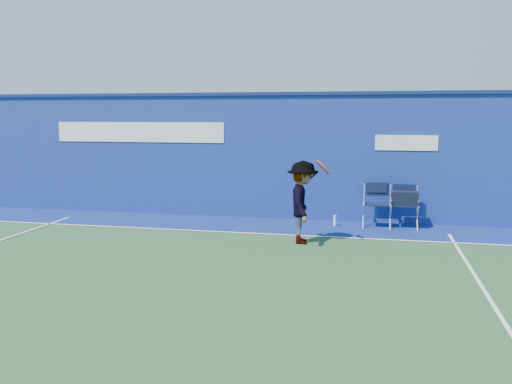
% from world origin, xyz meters
% --- Properties ---
extents(ground, '(80.00, 80.00, 0.00)m').
position_xyz_m(ground, '(0.00, 0.00, 0.00)').
color(ground, '#2A4F2B').
rests_on(ground, ground).
extents(stadium_wall, '(24.00, 0.50, 3.08)m').
position_xyz_m(stadium_wall, '(-0.00, 5.20, 1.55)').
color(stadium_wall, navy).
rests_on(stadium_wall, ground).
extents(out_of_bounds_strip, '(24.00, 1.80, 0.01)m').
position_xyz_m(out_of_bounds_strip, '(0.00, 4.10, 0.00)').
color(out_of_bounds_strip, navy).
rests_on(out_of_bounds_strip, ground).
extents(court_lines, '(24.00, 12.00, 0.01)m').
position_xyz_m(court_lines, '(0.00, 0.60, 0.01)').
color(court_lines, white).
rests_on(court_lines, out_of_bounds_strip).
extents(directors_chair_left, '(0.59, 0.55, 1.00)m').
position_xyz_m(directors_chair_left, '(2.98, 4.45, 0.33)').
color(directors_chair_left, silver).
rests_on(directors_chair_left, ground).
extents(directors_chair_right, '(0.58, 0.52, 0.97)m').
position_xyz_m(directors_chair_right, '(3.58, 4.49, 0.41)').
color(directors_chair_right, silver).
rests_on(directors_chair_right, ground).
extents(water_bottle, '(0.07, 0.07, 0.26)m').
position_xyz_m(water_bottle, '(2.05, 4.39, 0.13)').
color(water_bottle, white).
rests_on(water_bottle, ground).
extents(tennis_player, '(0.96, 1.13, 1.68)m').
position_xyz_m(tennis_player, '(1.53, 2.61, 0.82)').
color(tennis_player, '#EA4738').
rests_on(tennis_player, ground).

